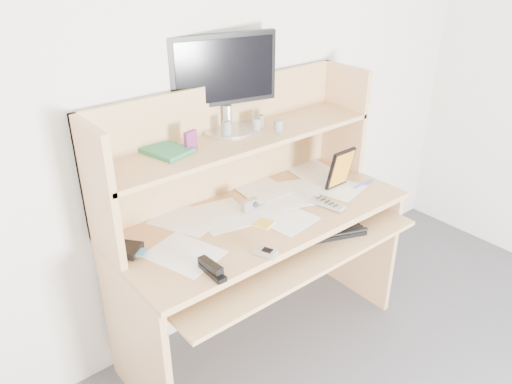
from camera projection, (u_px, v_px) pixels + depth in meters
back_wall at (218, 92)px, 2.28m from camera, size 3.60×0.04×2.50m
desk at (251, 217)px, 2.37m from camera, size 1.40×0.70×1.30m
paper_clutter at (262, 213)px, 2.29m from camera, size 1.32×0.54×0.01m
keyboard at (320, 232)px, 2.31m from camera, size 0.44×0.29×0.03m
tv_remote at (327, 204)px, 2.34m from camera, size 0.09×0.18×0.02m
flip_phone at (266, 251)px, 1.99m from camera, size 0.08×0.11×0.02m
stapler at (212, 268)px, 1.87m from camera, size 0.04×0.15×0.04m
wallet at (129, 250)px, 1.99m from camera, size 0.13×0.13×0.03m
sticky_note_pad at (264, 224)px, 2.20m from camera, size 0.09×0.09×0.01m
digital_camera at (249, 205)px, 2.30m from camera, size 0.08×0.03×0.05m
game_case at (340, 169)px, 2.47m from camera, size 0.15×0.02×0.21m
blue_pen at (363, 183)px, 2.54m from camera, size 0.15×0.01×0.01m
card_box at (191, 141)px, 2.09m from camera, size 0.06×0.03×0.08m
shelf_book at (166, 150)px, 2.08m from camera, size 0.19×0.23×0.02m
chip_stack_a at (256, 124)px, 2.30m from camera, size 0.05×0.05×0.06m
chip_stack_b at (260, 121)px, 2.33m from camera, size 0.05×0.05×0.06m
chip_stack_c at (278, 126)px, 2.29m from camera, size 0.04×0.04×0.05m
chip_stack_d at (227, 129)px, 2.21m from camera, size 0.06×0.06×0.08m
monitor at (225, 80)px, 2.22m from camera, size 0.50×0.25×0.43m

